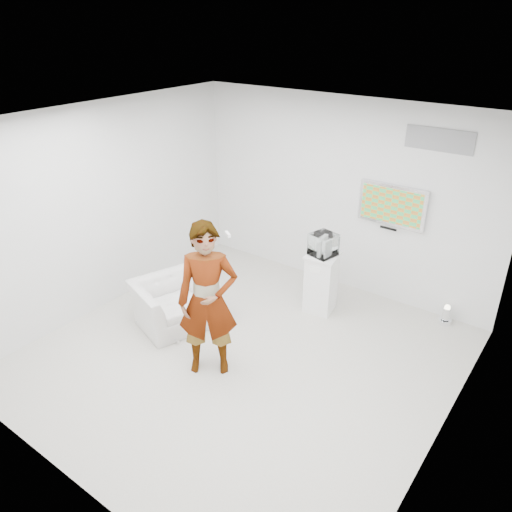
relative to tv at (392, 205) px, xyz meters
name	(u,v)px	position (x,y,z in m)	size (l,w,h in m)	color
room	(242,253)	(-0.85, -2.45, -0.05)	(5.01, 5.01, 3.00)	beige
tv	(392,205)	(0.00, 0.00, 0.00)	(1.00, 0.08, 0.60)	silver
logo_decal	(439,140)	(0.50, 0.04, 1.00)	(0.90, 0.02, 0.30)	gray
person	(208,300)	(-1.04, -2.87, -0.56)	(0.72, 0.47, 1.97)	silver
armchair	(174,303)	(-2.11, -2.41, -1.21)	(1.04, 0.91, 0.67)	silver
pedestal	(321,283)	(-0.61, -0.86, -1.09)	(0.44, 0.44, 0.91)	white
floor_uplight	(446,315)	(1.04, -0.12, -1.41)	(0.19, 0.19, 0.29)	white
vitrine	(323,245)	(-0.61, -0.86, -0.47)	(0.32, 0.32, 0.32)	white
console	(323,247)	(-0.61, -0.86, -0.51)	(0.06, 0.18, 0.24)	white
wii_remote	(228,234)	(-0.93, -2.60, 0.22)	(0.03, 0.13, 0.03)	white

